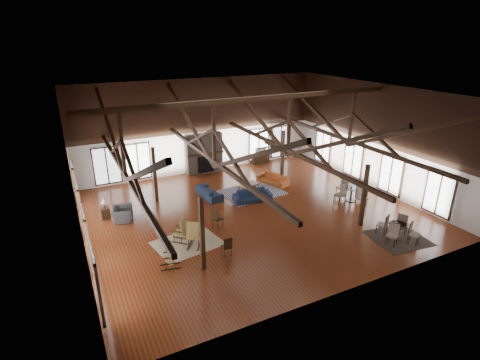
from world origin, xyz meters
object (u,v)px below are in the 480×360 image
sofa_navy_left (209,192)px  cafe_table_far (351,191)px  sofa_navy_front (253,196)px  armchair (122,214)px  coffee_table (249,185)px  cafe_table_near (398,228)px  tv_console (260,158)px  sofa_orange (273,179)px

sofa_navy_left → cafe_table_far: 7.80m
sofa_navy_front → armchair: size_ratio=2.02×
sofa_navy_front → cafe_table_far: (4.83, -2.35, 0.24)m
coffee_table → cafe_table_near: (3.50, -7.59, 0.07)m
tv_console → cafe_table_near: bearing=-88.3°
coffee_table → cafe_table_near: 8.36m
sofa_orange → armchair: armchair is taller
sofa_navy_left → coffee_table: (2.31, -0.35, 0.12)m
sofa_navy_front → coffee_table: (0.39, 1.21, 0.11)m
sofa_orange → cafe_table_near: (1.59, -8.08, 0.19)m
sofa_navy_front → sofa_orange: size_ratio=1.03×
armchair → tv_console: 11.31m
sofa_navy_left → sofa_orange: size_ratio=0.99×
sofa_orange → cafe_table_near: size_ratio=1.09×
sofa_orange → coffee_table: bearing=-95.0°
cafe_table_far → armchair: bearing=164.6°
sofa_navy_left → sofa_orange: bearing=-94.2°
sofa_navy_left → tv_console: tv_console is taller
coffee_table → cafe_table_near: bearing=-84.4°
cafe_table_far → tv_console: size_ratio=1.64×
armchair → cafe_table_near: cafe_table_near is taller
coffee_table → sofa_navy_left: bearing=152.3°
sofa_navy_front → sofa_orange: (2.30, 1.70, -0.01)m
cafe_table_near → tv_console: size_ratio=1.46×
coffee_table → cafe_table_near: cafe_table_near is taller
sofa_navy_front → tv_console: tv_console is taller
coffee_table → sofa_orange: bearing=-4.7°
sofa_navy_left → cafe_table_far: (6.74, -3.91, 0.26)m
sofa_orange → cafe_table_far: size_ratio=0.97×
sofa_navy_front → sofa_navy_left: size_ratio=1.04×
sofa_navy_front → cafe_table_near: (3.89, -6.38, 0.18)m
armchair → tv_console: size_ratio=0.80×
sofa_navy_left → sofa_orange: (4.22, 0.15, 0.00)m
sofa_navy_front → cafe_table_near: bearing=-50.7°
sofa_orange → coffee_table: 1.98m
armchair → tv_console: armchair is taller
tv_console → armchair: bearing=-155.5°
armchair → sofa_navy_front: bearing=-82.3°
sofa_orange → sofa_navy_left: bearing=-107.4°
sofa_orange → armchair: 9.10m
sofa_navy_left → armchair: (-4.84, -0.72, 0.04)m
sofa_navy_front → sofa_navy_left: bearing=148.8°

